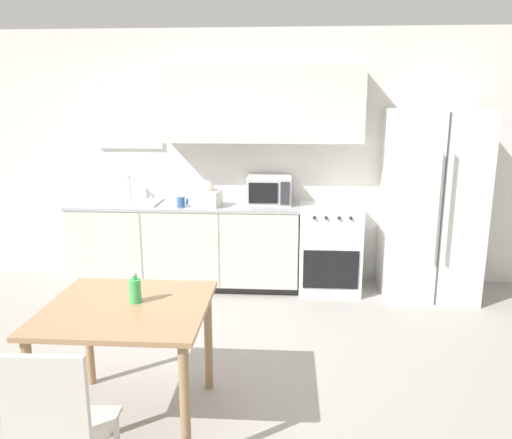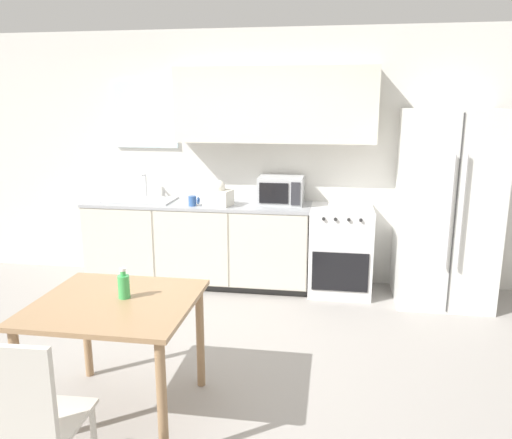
# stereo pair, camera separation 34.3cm
# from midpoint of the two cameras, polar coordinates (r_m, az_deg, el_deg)

# --- Properties ---
(ground_plane) EXTENTS (12.00, 12.00, 0.00)m
(ground_plane) POSITION_cam_midpoint_polar(r_m,az_deg,el_deg) (3.88, -5.09, -16.94)
(ground_plane) COLOR gray
(wall_back) EXTENTS (12.00, 0.38, 2.70)m
(wall_back) POSITION_cam_midpoint_polar(r_m,az_deg,el_deg) (5.45, 0.75, 8.20)
(wall_back) COLOR silver
(wall_back) RESTS_ON ground_plane
(kitchen_counter) EXTENTS (2.42, 0.62, 0.90)m
(kitchen_counter) POSITION_cam_midpoint_polar(r_m,az_deg,el_deg) (5.44, -4.80, -2.72)
(kitchen_counter) COLOR #333333
(kitchen_counter) RESTS_ON ground_plane
(oven_range) EXTENTS (0.63, 0.63, 0.90)m
(oven_range) POSITION_cam_midpoint_polar(r_m,az_deg,el_deg) (5.29, 11.46, -3.48)
(oven_range) COLOR white
(oven_range) RESTS_ON ground_plane
(refrigerator) EXTENTS (0.89, 0.80, 1.89)m
(refrigerator) POSITION_cam_midpoint_polar(r_m,az_deg,el_deg) (5.25, 22.67, 1.21)
(refrigerator) COLOR silver
(refrigerator) RESTS_ON ground_plane
(kitchen_sink) EXTENTS (0.73, 0.44, 0.27)m
(kitchen_sink) POSITION_cam_midpoint_polar(r_m,az_deg,el_deg) (5.52, -11.35, 2.25)
(kitchen_sink) COLOR #B7BABC
(kitchen_sink) RESTS_ON kitchen_counter
(microwave) EXTENTS (0.46, 0.38, 0.29)m
(microwave) POSITION_cam_midpoint_polar(r_m,az_deg,el_deg) (5.25, 4.76, 3.34)
(microwave) COLOR #B7BABC
(microwave) RESTS_ON kitchen_counter
(coffee_mug) EXTENTS (0.11, 0.08, 0.10)m
(coffee_mug) POSITION_cam_midpoint_polar(r_m,az_deg,el_deg) (5.16, -5.31, 2.12)
(coffee_mug) COLOR #335999
(coffee_mug) RESTS_ON kitchen_counter
(grocery_bag_0) EXTENTS (0.30, 0.27, 0.27)m
(grocery_bag_0) POSITION_cam_midpoint_polar(r_m,az_deg,el_deg) (5.16, -2.42, 2.78)
(grocery_bag_0) COLOR silver
(grocery_bag_0) RESTS_ON kitchen_counter
(dining_table) EXTENTS (0.96, 0.90, 0.77)m
(dining_table) POSITION_cam_midpoint_polar(r_m,az_deg,el_deg) (3.19, -12.74, -11.01)
(dining_table) COLOR #997551
(dining_table) RESTS_ON ground_plane
(dining_chair_near) EXTENTS (0.41, 0.41, 0.93)m
(dining_chair_near) POSITION_cam_midpoint_polar(r_m,az_deg,el_deg) (2.62, -20.94, -20.26)
(dining_chair_near) COLOR beige
(dining_chair_near) RESTS_ON ground_plane
(drink_bottle) EXTENTS (0.07, 0.07, 0.19)m
(drink_bottle) POSITION_cam_midpoint_polar(r_m,az_deg,el_deg) (3.15, -11.87, -7.47)
(drink_bottle) COLOR #3FB259
(drink_bottle) RESTS_ON dining_table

